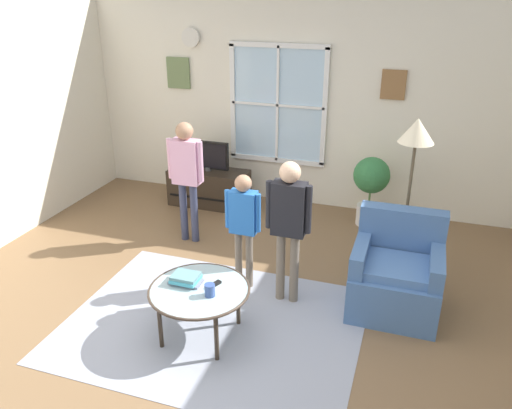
{
  "coord_description": "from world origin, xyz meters",
  "views": [
    {
      "loc": [
        1.37,
        -3.14,
        2.72
      ],
      "look_at": [
        0.07,
        0.76,
        0.91
      ],
      "focal_mm": 35.74,
      "sensor_mm": 36.0,
      "label": 1
    }
  ],
  "objects_px": {
    "book_stack": "(186,279)",
    "cup": "(210,290)",
    "coffee_table": "(199,292)",
    "floor_lamp": "(415,148)",
    "armchair": "(396,276)",
    "potted_plant_by_window": "(371,183)",
    "person_pink_shirt": "(186,169)",
    "person_blue_shirt": "(243,219)",
    "tv_stand": "(209,188)",
    "television": "(208,155)",
    "person_black_shirt": "(289,217)",
    "remote_near_books": "(214,285)"
  },
  "relations": [
    {
      "from": "book_stack",
      "to": "potted_plant_by_window",
      "type": "relative_size",
      "value": 0.31
    },
    {
      "from": "remote_near_books",
      "to": "person_black_shirt",
      "type": "relative_size",
      "value": 0.1
    },
    {
      "from": "cup",
      "to": "person_black_shirt",
      "type": "relative_size",
      "value": 0.08
    },
    {
      "from": "person_blue_shirt",
      "to": "cup",
      "type": "bearing_deg",
      "value": -87.58
    },
    {
      "from": "potted_plant_by_window",
      "to": "coffee_table",
      "type": "bearing_deg",
      "value": -111.94
    },
    {
      "from": "potted_plant_by_window",
      "to": "floor_lamp",
      "type": "height_order",
      "value": "floor_lamp"
    },
    {
      "from": "remote_near_books",
      "to": "television",
      "type": "bearing_deg",
      "value": 114.24
    },
    {
      "from": "potted_plant_by_window",
      "to": "floor_lamp",
      "type": "distance_m",
      "value": 1.49
    },
    {
      "from": "tv_stand",
      "to": "armchair",
      "type": "height_order",
      "value": "armchair"
    },
    {
      "from": "remote_near_books",
      "to": "potted_plant_by_window",
      "type": "bearing_deg",
      "value": 69.31
    },
    {
      "from": "tv_stand",
      "to": "television",
      "type": "bearing_deg",
      "value": -90.0
    },
    {
      "from": "person_black_shirt",
      "to": "television",
      "type": "bearing_deg",
      "value": 130.61
    },
    {
      "from": "person_pink_shirt",
      "to": "person_black_shirt",
      "type": "xyz_separation_m",
      "value": [
        1.36,
        -0.81,
        -0.02
      ]
    },
    {
      "from": "person_black_shirt",
      "to": "tv_stand",
      "type": "bearing_deg",
      "value": 130.56
    },
    {
      "from": "person_blue_shirt",
      "to": "floor_lamp",
      "type": "bearing_deg",
      "value": 23.47
    },
    {
      "from": "person_pink_shirt",
      "to": "floor_lamp",
      "type": "relative_size",
      "value": 0.85
    },
    {
      "from": "coffee_table",
      "to": "person_pink_shirt",
      "type": "bearing_deg",
      "value": 118.2
    },
    {
      "from": "armchair",
      "to": "cup",
      "type": "relative_size",
      "value": 8.52
    },
    {
      "from": "floor_lamp",
      "to": "potted_plant_by_window",
      "type": "bearing_deg",
      "value": 111.34
    },
    {
      "from": "person_pink_shirt",
      "to": "person_blue_shirt",
      "type": "bearing_deg",
      "value": -37.88
    },
    {
      "from": "armchair",
      "to": "person_blue_shirt",
      "type": "distance_m",
      "value": 1.46
    },
    {
      "from": "tv_stand",
      "to": "person_pink_shirt",
      "type": "height_order",
      "value": "person_pink_shirt"
    },
    {
      "from": "book_stack",
      "to": "potted_plant_by_window",
      "type": "bearing_deg",
      "value": 65.02
    },
    {
      "from": "cup",
      "to": "floor_lamp",
      "type": "bearing_deg",
      "value": 47.56
    },
    {
      "from": "armchair",
      "to": "remote_near_books",
      "type": "xyz_separation_m",
      "value": [
        -1.39,
        -0.85,
        0.14
      ]
    },
    {
      "from": "person_blue_shirt",
      "to": "potted_plant_by_window",
      "type": "relative_size",
      "value": 1.35
    },
    {
      "from": "coffee_table",
      "to": "cup",
      "type": "relative_size",
      "value": 8.11
    },
    {
      "from": "coffee_table",
      "to": "television",
      "type": "bearing_deg",
      "value": 111.76
    },
    {
      "from": "book_stack",
      "to": "floor_lamp",
      "type": "height_order",
      "value": "floor_lamp"
    },
    {
      "from": "remote_near_books",
      "to": "person_blue_shirt",
      "type": "xyz_separation_m",
      "value": [
        -0.01,
        0.75,
        0.25
      ]
    },
    {
      "from": "book_stack",
      "to": "person_black_shirt",
      "type": "relative_size",
      "value": 0.2
    },
    {
      "from": "armchair",
      "to": "potted_plant_by_window",
      "type": "bearing_deg",
      "value": 104.58
    },
    {
      "from": "book_stack",
      "to": "cup",
      "type": "xyz_separation_m",
      "value": [
        0.26,
        -0.11,
        0.01
      ]
    },
    {
      "from": "person_blue_shirt",
      "to": "person_pink_shirt",
      "type": "bearing_deg",
      "value": 142.12
    },
    {
      "from": "coffee_table",
      "to": "floor_lamp",
      "type": "distance_m",
      "value": 2.28
    },
    {
      "from": "television",
      "to": "remote_near_books",
      "type": "relative_size",
      "value": 3.95
    },
    {
      "from": "book_stack",
      "to": "potted_plant_by_window",
      "type": "height_order",
      "value": "potted_plant_by_window"
    },
    {
      "from": "coffee_table",
      "to": "cup",
      "type": "height_order",
      "value": "cup"
    },
    {
      "from": "person_black_shirt",
      "to": "book_stack",
      "type": "bearing_deg",
      "value": -134.88
    },
    {
      "from": "floor_lamp",
      "to": "book_stack",
      "type": "bearing_deg",
      "value": -139.56
    },
    {
      "from": "coffee_table",
      "to": "armchair",
      "type": "bearing_deg",
      "value": 31.92
    },
    {
      "from": "remote_near_books",
      "to": "person_black_shirt",
      "type": "height_order",
      "value": "person_black_shirt"
    },
    {
      "from": "cup",
      "to": "potted_plant_by_window",
      "type": "distance_m",
      "value": 2.82
    },
    {
      "from": "potted_plant_by_window",
      "to": "remote_near_books",
      "type": "bearing_deg",
      "value": -110.69
    },
    {
      "from": "coffee_table",
      "to": "person_black_shirt",
      "type": "distance_m",
      "value": 1.0
    },
    {
      "from": "tv_stand",
      "to": "floor_lamp",
      "type": "height_order",
      "value": "floor_lamp"
    },
    {
      "from": "book_stack",
      "to": "cup",
      "type": "relative_size",
      "value": 2.59
    },
    {
      "from": "person_pink_shirt",
      "to": "television",
      "type": "bearing_deg",
      "value": 100.73
    },
    {
      "from": "remote_near_books",
      "to": "person_blue_shirt",
      "type": "relative_size",
      "value": 0.12
    },
    {
      "from": "floor_lamp",
      "to": "armchair",
      "type": "bearing_deg",
      "value": -91.64
    }
  ]
}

